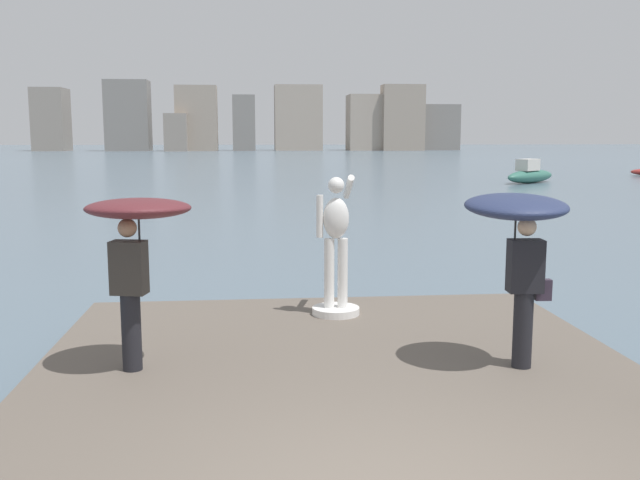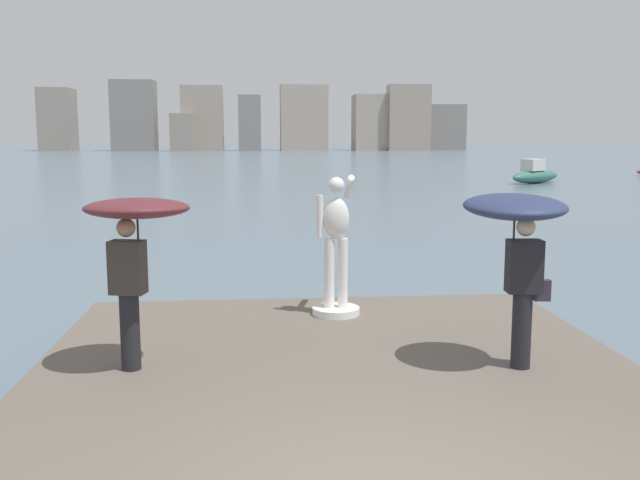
{
  "view_description": "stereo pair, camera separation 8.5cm",
  "coord_description": "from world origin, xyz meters",
  "px_view_note": "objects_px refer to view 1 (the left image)",
  "views": [
    {
      "loc": [
        -0.97,
        -4.63,
        3.03
      ],
      "look_at": [
        0.0,
        5.39,
        1.55
      ],
      "focal_mm": 39.87,
      "sensor_mm": 36.0,
      "label": 1
    },
    {
      "loc": [
        -0.89,
        -4.64,
        3.03
      ],
      "look_at": [
        0.0,
        5.39,
        1.55
      ],
      "focal_mm": 39.87,
      "sensor_mm": 36.0,
      "label": 2
    }
  ],
  "objects_px": {
    "onlooker_left": "(136,230)",
    "boat_near": "(530,174)",
    "onlooker_right": "(518,227)",
    "statue_white_figure": "(336,255)"
  },
  "relations": [
    {
      "from": "statue_white_figure",
      "to": "onlooker_left",
      "type": "bearing_deg",
      "value": -137.53
    },
    {
      "from": "statue_white_figure",
      "to": "onlooker_left",
      "type": "relative_size",
      "value": 1.06
    },
    {
      "from": "onlooker_left",
      "to": "boat_near",
      "type": "xyz_separation_m",
      "value": [
        19.23,
        36.51,
        -1.44
      ]
    },
    {
      "from": "onlooker_left",
      "to": "onlooker_right",
      "type": "distance_m",
      "value": 4.27
    },
    {
      "from": "statue_white_figure",
      "to": "boat_near",
      "type": "bearing_deg",
      "value": 63.96
    },
    {
      "from": "onlooker_left",
      "to": "onlooker_right",
      "type": "height_order",
      "value": "onlooker_right"
    },
    {
      "from": "onlooker_left",
      "to": "onlooker_right",
      "type": "bearing_deg",
      "value": -4.11
    },
    {
      "from": "onlooker_right",
      "to": "statue_white_figure",
      "type": "bearing_deg",
      "value": 123.98
    },
    {
      "from": "statue_white_figure",
      "to": "onlooker_left",
      "type": "distance_m",
      "value": 3.47
    },
    {
      "from": "onlooker_left",
      "to": "boat_near",
      "type": "height_order",
      "value": "onlooker_left"
    }
  ]
}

